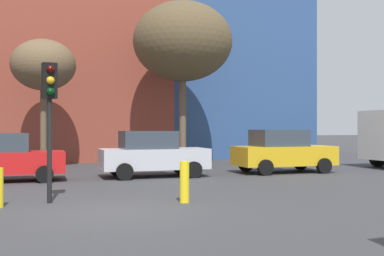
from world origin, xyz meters
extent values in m
plane|color=#38383A|center=(0.00, 0.00, 0.00)|extent=(200.00, 200.00, 0.00)
cube|color=brown|center=(-3.58, 21.00, 5.07)|extent=(19.15, 11.19, 10.13)
cube|color=#2D4C7F|center=(10.88, 21.00, 5.17)|extent=(9.77, 10.07, 10.34)
cube|color=red|center=(-2.57, 7.23, 0.68)|extent=(3.96, 1.70, 0.76)
cylinder|color=black|center=(-1.30, 8.10, 0.30)|extent=(0.60, 0.21, 0.60)
cylinder|color=black|center=(-1.30, 6.36, 0.30)|extent=(0.60, 0.21, 0.60)
cube|color=silver|center=(2.80, 7.23, 0.71)|extent=(4.12, 1.76, 0.78)
cube|color=#333D47|center=(2.56, 7.23, 1.44)|extent=(2.06, 1.57, 0.69)
cylinder|color=black|center=(4.13, 8.13, 0.31)|extent=(0.63, 0.22, 0.63)
cylinder|color=black|center=(4.13, 6.33, 0.31)|extent=(0.63, 0.22, 0.63)
cylinder|color=black|center=(1.48, 8.13, 0.31)|extent=(0.63, 0.22, 0.63)
cylinder|color=black|center=(1.48, 6.33, 0.31)|extent=(0.63, 0.22, 0.63)
cube|color=gold|center=(8.49, 7.23, 0.72)|extent=(4.22, 1.81, 0.80)
cube|color=#333D47|center=(8.24, 7.23, 1.48)|extent=(2.11, 1.61, 0.70)
cylinder|color=black|center=(9.85, 8.15, 0.32)|extent=(0.64, 0.22, 0.64)
cylinder|color=black|center=(9.85, 6.31, 0.32)|extent=(0.64, 0.22, 0.64)
cylinder|color=black|center=(7.14, 8.15, 0.32)|extent=(0.64, 0.22, 0.64)
cylinder|color=black|center=(7.14, 6.31, 0.32)|extent=(0.64, 0.22, 0.64)
cylinder|color=black|center=(14.47, 8.62, 0.42)|extent=(0.84, 0.28, 0.84)
cylinder|color=black|center=(-1.28, 1.68, 1.32)|extent=(0.12, 0.12, 2.64)
cube|color=black|center=(-1.28, 1.68, 3.09)|extent=(0.39, 0.29, 0.90)
sphere|color=#3C0605|center=(-1.25, 1.54, 3.37)|extent=(0.20, 0.20, 0.20)
sphere|color=#F2A514|center=(-1.25, 1.54, 3.09)|extent=(0.20, 0.20, 0.20)
sphere|color=black|center=(-1.25, 1.54, 2.81)|extent=(0.20, 0.20, 0.20)
cylinder|color=brown|center=(-1.21, 12.58, 2.02)|extent=(0.30, 0.30, 4.04)
ellipsoid|color=brown|center=(-1.21, 12.58, 4.86)|extent=(3.00, 3.00, 2.40)
cylinder|color=brown|center=(5.47, 12.09, 2.44)|extent=(0.34, 0.34, 4.88)
ellipsoid|color=brown|center=(5.47, 12.09, 6.25)|extent=(4.99, 4.99, 3.99)
cylinder|color=yellow|center=(1.99, 0.69, 0.53)|extent=(0.24, 0.24, 1.05)
camera|label=1|loc=(-1.66, -10.94, 1.89)|focal=44.92mm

